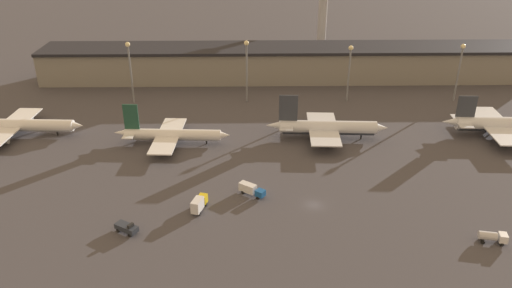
{
  "coord_description": "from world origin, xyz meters",
  "views": [
    {
      "loc": [
        -16.33,
        -106.11,
        68.91
      ],
      "look_at": [
        -14.22,
        23.13,
        6.0
      ],
      "focal_mm": 35.0,
      "sensor_mm": 36.0,
      "label": 1
    }
  ],
  "objects_px": {
    "airplane_1": "(171,135)",
    "airplane_3": "(499,124)",
    "service_vehicle_0": "(199,204)",
    "control_tower": "(323,2)",
    "airplane_0": "(15,125)",
    "airplane_2": "(327,128)",
    "service_vehicle_2": "(493,237)",
    "service_vehicle_4": "(251,189)",
    "service_vehicle_3": "(127,228)"
  },
  "relations": [
    {
      "from": "airplane_2",
      "to": "control_tower",
      "type": "height_order",
      "value": "control_tower"
    },
    {
      "from": "service_vehicle_2",
      "to": "airplane_3",
      "type": "bearing_deg",
      "value": 76.27
    },
    {
      "from": "airplane_1",
      "to": "service_vehicle_3",
      "type": "height_order",
      "value": "airplane_1"
    },
    {
      "from": "service_vehicle_0",
      "to": "service_vehicle_4",
      "type": "xyz_separation_m",
      "value": [
        12.91,
        7.14,
        -0.36
      ]
    },
    {
      "from": "service_vehicle_3",
      "to": "airplane_0",
      "type": "bearing_deg",
      "value": 163.55
    },
    {
      "from": "airplane_1",
      "to": "airplane_2",
      "type": "xyz_separation_m",
      "value": [
        49.42,
        2.83,
        0.78
      ]
    },
    {
      "from": "airplane_1",
      "to": "service_vehicle_0",
      "type": "distance_m",
      "value": 40.28
    },
    {
      "from": "airplane_0",
      "to": "control_tower",
      "type": "relative_size",
      "value": 1.1
    },
    {
      "from": "service_vehicle_3",
      "to": "service_vehicle_0",
      "type": "bearing_deg",
      "value": 61.4
    },
    {
      "from": "airplane_1",
      "to": "service_vehicle_4",
      "type": "distance_m",
      "value": 40.04
    },
    {
      "from": "airplane_2",
      "to": "service_vehicle_2",
      "type": "bearing_deg",
      "value": -58.89
    },
    {
      "from": "airplane_0",
      "to": "airplane_1",
      "type": "distance_m",
      "value": 52.54
    },
    {
      "from": "service_vehicle_0",
      "to": "service_vehicle_2",
      "type": "distance_m",
      "value": 68.19
    },
    {
      "from": "service_vehicle_0",
      "to": "control_tower",
      "type": "height_order",
      "value": "control_tower"
    },
    {
      "from": "airplane_2",
      "to": "service_vehicle_0",
      "type": "xyz_separation_m",
      "value": [
        -37.39,
        -41.26,
        -1.76
      ]
    },
    {
      "from": "airplane_1",
      "to": "service_vehicle_0",
      "type": "height_order",
      "value": "airplane_1"
    },
    {
      "from": "airplane_2",
      "to": "service_vehicle_2",
      "type": "distance_m",
      "value": 62.59
    },
    {
      "from": "service_vehicle_2",
      "to": "control_tower",
      "type": "distance_m",
      "value": 164.51
    },
    {
      "from": "airplane_2",
      "to": "service_vehicle_2",
      "type": "height_order",
      "value": "airplane_2"
    },
    {
      "from": "airplane_1",
      "to": "service_vehicle_2",
      "type": "xyz_separation_m",
      "value": [
        78.77,
        -52.4,
        -1.45
      ]
    },
    {
      "from": "airplane_1",
      "to": "airplane_3",
      "type": "relative_size",
      "value": 0.98
    },
    {
      "from": "airplane_3",
      "to": "airplane_0",
      "type": "bearing_deg",
      "value": -177.99
    },
    {
      "from": "service_vehicle_3",
      "to": "control_tower",
      "type": "height_order",
      "value": "control_tower"
    },
    {
      "from": "airplane_2",
      "to": "control_tower",
      "type": "bearing_deg",
      "value": 86.44
    },
    {
      "from": "airplane_0",
      "to": "airplane_3",
      "type": "xyz_separation_m",
      "value": [
        157.94,
        -3.06,
        0.53
      ]
    },
    {
      "from": "airplane_2",
      "to": "service_vehicle_0",
      "type": "bearing_deg",
      "value": -129.06
    },
    {
      "from": "service_vehicle_2",
      "to": "service_vehicle_4",
      "type": "relative_size",
      "value": 0.88
    },
    {
      "from": "airplane_0",
      "to": "service_vehicle_2",
      "type": "height_order",
      "value": "airplane_0"
    },
    {
      "from": "airplane_1",
      "to": "airplane_2",
      "type": "distance_m",
      "value": 49.51
    },
    {
      "from": "airplane_2",
      "to": "service_vehicle_4",
      "type": "bearing_deg",
      "value": -122.54
    },
    {
      "from": "airplane_0",
      "to": "airplane_1",
      "type": "relative_size",
      "value": 1.23
    },
    {
      "from": "service_vehicle_0",
      "to": "service_vehicle_3",
      "type": "relative_size",
      "value": 1.14
    },
    {
      "from": "airplane_1",
      "to": "control_tower",
      "type": "relative_size",
      "value": 0.89
    },
    {
      "from": "control_tower",
      "to": "airplane_1",
      "type": "bearing_deg",
      "value": -119.45
    },
    {
      "from": "service_vehicle_0",
      "to": "service_vehicle_3",
      "type": "height_order",
      "value": "service_vehicle_0"
    },
    {
      "from": "airplane_1",
      "to": "service_vehicle_2",
      "type": "distance_m",
      "value": 94.62
    },
    {
      "from": "service_vehicle_2",
      "to": "control_tower",
      "type": "height_order",
      "value": "control_tower"
    },
    {
      "from": "service_vehicle_3",
      "to": "service_vehicle_2",
      "type": "bearing_deg",
      "value": 28.73
    },
    {
      "from": "service_vehicle_4",
      "to": "service_vehicle_0",
      "type": "bearing_deg",
      "value": -115.19
    },
    {
      "from": "airplane_1",
      "to": "service_vehicle_0",
      "type": "relative_size",
      "value": 5.37
    },
    {
      "from": "airplane_0",
      "to": "control_tower",
      "type": "bearing_deg",
      "value": 45.0
    },
    {
      "from": "service_vehicle_0",
      "to": "control_tower",
      "type": "relative_size",
      "value": 0.17
    },
    {
      "from": "service_vehicle_3",
      "to": "control_tower",
      "type": "bearing_deg",
      "value": 99.53
    },
    {
      "from": "airplane_3",
      "to": "control_tower",
      "type": "height_order",
      "value": "control_tower"
    },
    {
      "from": "airplane_3",
      "to": "service_vehicle_4",
      "type": "xyz_separation_m",
      "value": [
        -81.01,
        -35.78,
        -2.2
      ]
    },
    {
      "from": "service_vehicle_2",
      "to": "service_vehicle_0",
      "type": "bearing_deg",
      "value": 179.98
    },
    {
      "from": "airplane_2",
      "to": "airplane_3",
      "type": "xyz_separation_m",
      "value": [
        56.53,
        1.66,
        0.09
      ]
    },
    {
      "from": "airplane_0",
      "to": "airplane_3",
      "type": "relative_size",
      "value": 1.21
    },
    {
      "from": "airplane_0",
      "to": "airplane_2",
      "type": "height_order",
      "value": "airplane_2"
    },
    {
      "from": "airplane_1",
      "to": "airplane_3",
      "type": "xyz_separation_m",
      "value": [
        105.95,
        4.48,
        0.86
      ]
    }
  ]
}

